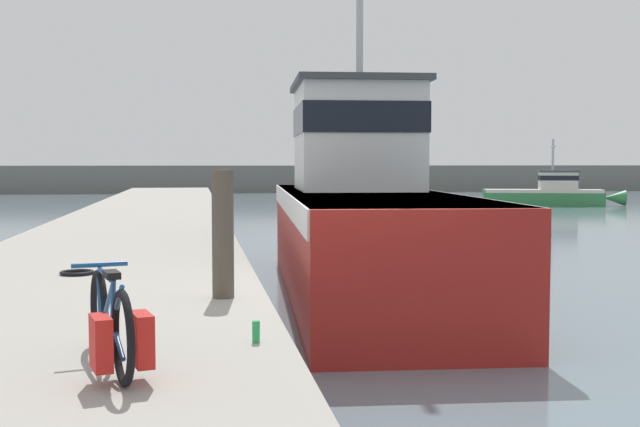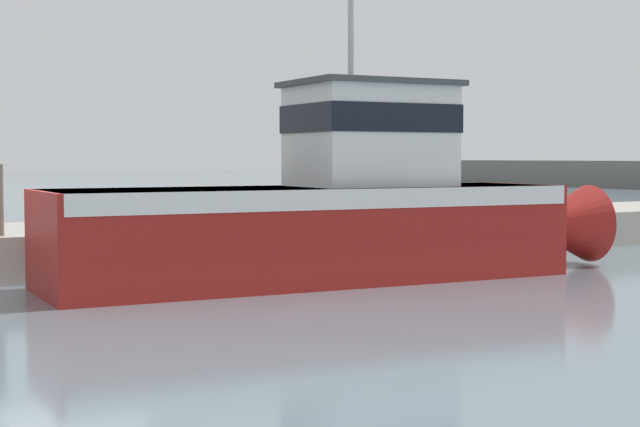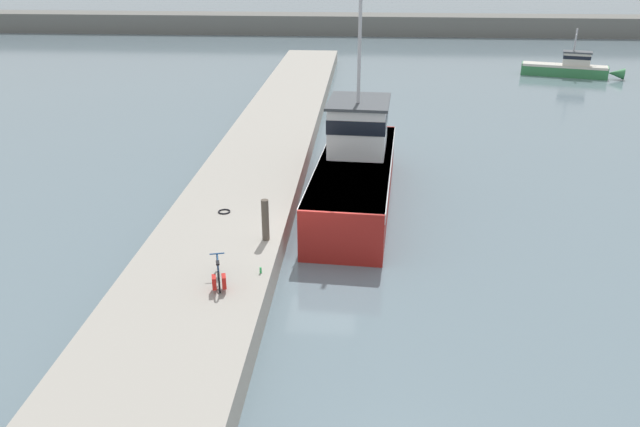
{
  "view_description": "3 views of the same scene",
  "coord_description": "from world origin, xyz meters",
  "px_view_note": "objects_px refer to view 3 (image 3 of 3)",
  "views": [
    {
      "loc": [
        -2.16,
        -10.0,
        2.52
      ],
      "look_at": [
        -0.42,
        1.08,
        1.81
      ],
      "focal_mm": 45.0,
      "sensor_mm": 36.0,
      "label": 1
    },
    {
      "loc": [
        18.47,
        -5.45,
        2.58
      ],
      "look_at": [
        -0.15,
        5.71,
        1.33
      ],
      "focal_mm": 55.0,
      "sensor_mm": 36.0,
      "label": 2
    },
    {
      "loc": [
        1.37,
        -19.81,
        10.25
      ],
      "look_at": [
        -0.1,
        0.45,
        1.43
      ],
      "focal_mm": 35.0,
      "sensor_mm": 36.0,
      "label": 3
    }
  ],
  "objects_px": {
    "fishing_boat_main": "(356,166)",
    "boat_green_anchored": "(570,67)",
    "water_bottle_on_curb": "(261,270)",
    "mooring_post": "(265,220)",
    "bicycle_touring": "(219,275)"
  },
  "relations": [
    {
      "from": "fishing_boat_main",
      "to": "boat_green_anchored",
      "type": "xyz_separation_m",
      "value": [
        17.29,
        28.53,
        -0.75
      ]
    },
    {
      "from": "fishing_boat_main",
      "to": "water_bottle_on_curb",
      "type": "relative_size",
      "value": 70.63
    },
    {
      "from": "boat_green_anchored",
      "to": "mooring_post",
      "type": "xyz_separation_m",
      "value": [
        -20.23,
        -34.92,
        0.94
      ]
    },
    {
      "from": "water_bottle_on_curb",
      "to": "fishing_boat_main",
      "type": "bearing_deg",
      "value": 72.6
    },
    {
      "from": "fishing_boat_main",
      "to": "boat_green_anchored",
      "type": "relative_size",
      "value": 1.63
    },
    {
      "from": "boat_green_anchored",
      "to": "mooring_post",
      "type": "bearing_deg",
      "value": -14.32
    },
    {
      "from": "mooring_post",
      "to": "water_bottle_on_curb",
      "type": "relative_size",
      "value": 7.8
    },
    {
      "from": "fishing_boat_main",
      "to": "water_bottle_on_curb",
      "type": "height_order",
      "value": "fishing_boat_main"
    },
    {
      "from": "fishing_boat_main",
      "to": "mooring_post",
      "type": "height_order",
      "value": "fishing_boat_main"
    },
    {
      "from": "water_bottle_on_curb",
      "to": "mooring_post",
      "type": "bearing_deg",
      "value": 94.75
    },
    {
      "from": "fishing_boat_main",
      "to": "bicycle_touring",
      "type": "distance_m",
      "value": 10.3
    },
    {
      "from": "mooring_post",
      "to": "water_bottle_on_curb",
      "type": "bearing_deg",
      "value": -85.25
    },
    {
      "from": "boat_green_anchored",
      "to": "water_bottle_on_curb",
      "type": "xyz_separation_m",
      "value": [
        -20.03,
        -37.27,
        0.31
      ]
    },
    {
      "from": "fishing_boat_main",
      "to": "boat_green_anchored",
      "type": "height_order",
      "value": "fishing_boat_main"
    },
    {
      "from": "fishing_boat_main",
      "to": "mooring_post",
      "type": "distance_m",
      "value": 7.04
    }
  ]
}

